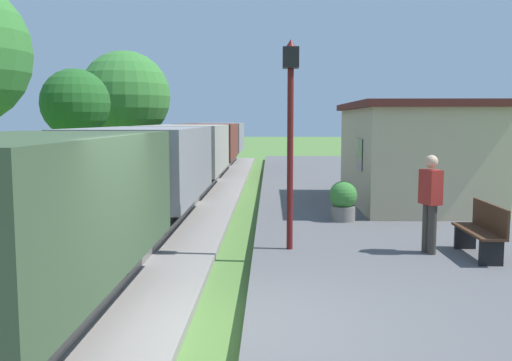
{
  "coord_description": "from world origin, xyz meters",
  "views": [
    {
      "loc": [
        0.5,
        -6.18,
        2.56
      ],
      "look_at": [
        0.14,
        8.17,
        1.01
      ],
      "focal_mm": 39.51,
      "sensor_mm": 36.0,
      "label": 1
    }
  ],
  "objects_px": {
    "tree_field_left": "(75,104)",
    "tree_field_distant": "(125,96)",
    "station_hut": "(412,153)",
    "bench_down_platform": "(371,172)",
    "bench_near_hut": "(482,229)",
    "person_waiting": "(430,200)",
    "lamp_post_near": "(290,106)",
    "potted_planter": "(343,200)",
    "freight_train": "(187,153)"
  },
  "relations": [
    {
      "from": "bench_down_platform",
      "to": "potted_planter",
      "type": "height_order",
      "value": "potted_planter"
    },
    {
      "from": "bench_near_hut",
      "to": "tree_field_left",
      "type": "height_order",
      "value": "tree_field_left"
    },
    {
      "from": "freight_train",
      "to": "station_hut",
      "type": "height_order",
      "value": "station_hut"
    },
    {
      "from": "station_hut",
      "to": "person_waiting",
      "type": "height_order",
      "value": "station_hut"
    },
    {
      "from": "bench_near_hut",
      "to": "tree_field_left",
      "type": "bearing_deg",
      "value": 130.13
    },
    {
      "from": "bench_near_hut",
      "to": "lamp_post_near",
      "type": "distance_m",
      "value": 3.87
    },
    {
      "from": "person_waiting",
      "to": "freight_train",
      "type": "bearing_deg",
      "value": -79.51
    },
    {
      "from": "person_waiting",
      "to": "tree_field_distant",
      "type": "distance_m",
      "value": 21.3
    },
    {
      "from": "bench_near_hut",
      "to": "lamp_post_near",
      "type": "relative_size",
      "value": 0.41
    },
    {
      "from": "bench_down_platform",
      "to": "tree_field_distant",
      "type": "xyz_separation_m",
      "value": [
        -10.86,
        8.38,
        3.01
      ]
    },
    {
      "from": "person_waiting",
      "to": "lamp_post_near",
      "type": "xyz_separation_m",
      "value": [
        -2.41,
        0.26,
        1.62
      ]
    },
    {
      "from": "freight_train",
      "to": "lamp_post_near",
      "type": "height_order",
      "value": "lamp_post_near"
    },
    {
      "from": "freight_train",
      "to": "potted_planter",
      "type": "relative_size",
      "value": 35.59
    },
    {
      "from": "bench_down_platform",
      "to": "lamp_post_near",
      "type": "relative_size",
      "value": 0.41
    },
    {
      "from": "bench_near_hut",
      "to": "lamp_post_near",
      "type": "xyz_separation_m",
      "value": [
        -3.23,
        0.51,
        2.08
      ]
    },
    {
      "from": "tree_field_left",
      "to": "potted_planter",
      "type": "bearing_deg",
      "value": -46.93
    },
    {
      "from": "person_waiting",
      "to": "lamp_post_near",
      "type": "distance_m",
      "value": 2.91
    },
    {
      "from": "station_hut",
      "to": "tree_field_distant",
      "type": "height_order",
      "value": "tree_field_distant"
    },
    {
      "from": "bench_near_hut",
      "to": "tree_field_distant",
      "type": "height_order",
      "value": "tree_field_distant"
    },
    {
      "from": "potted_planter",
      "to": "lamp_post_near",
      "type": "xyz_separation_m",
      "value": [
        -1.32,
        -2.88,
        2.08
      ]
    },
    {
      "from": "tree_field_distant",
      "to": "station_hut",
      "type": "bearing_deg",
      "value": -48.7
    },
    {
      "from": "tree_field_left",
      "to": "tree_field_distant",
      "type": "relative_size",
      "value": 0.78
    },
    {
      "from": "freight_train",
      "to": "tree_field_left",
      "type": "distance_m",
      "value": 6.61
    },
    {
      "from": "potted_planter",
      "to": "bench_down_platform",
      "type": "bearing_deg",
      "value": 74.95
    },
    {
      "from": "bench_down_platform",
      "to": "tree_field_left",
      "type": "height_order",
      "value": "tree_field_left"
    },
    {
      "from": "tree_field_distant",
      "to": "lamp_post_near",
      "type": "bearing_deg",
      "value": -67.4
    },
    {
      "from": "bench_near_hut",
      "to": "tree_field_left",
      "type": "xyz_separation_m",
      "value": [
        -11.64,
        13.81,
        2.51
      ]
    },
    {
      "from": "person_waiting",
      "to": "bench_down_platform",
      "type": "bearing_deg",
      "value": -113.94
    },
    {
      "from": "station_hut",
      "to": "potted_planter",
      "type": "distance_m",
      "value": 3.64
    },
    {
      "from": "person_waiting",
      "to": "tree_field_left",
      "type": "height_order",
      "value": "tree_field_left"
    },
    {
      "from": "tree_field_left",
      "to": "bench_near_hut",
      "type": "bearing_deg",
      "value": -49.87
    },
    {
      "from": "person_waiting",
      "to": "lamp_post_near",
      "type": "height_order",
      "value": "lamp_post_near"
    },
    {
      "from": "potted_planter",
      "to": "tree_field_left",
      "type": "xyz_separation_m",
      "value": [
        -9.74,
        10.41,
        2.51
      ]
    },
    {
      "from": "potted_planter",
      "to": "tree_field_distant",
      "type": "height_order",
      "value": "tree_field_distant"
    },
    {
      "from": "bench_down_platform",
      "to": "tree_field_distant",
      "type": "distance_m",
      "value": 14.05
    },
    {
      "from": "freight_train",
      "to": "potted_planter",
      "type": "bearing_deg",
      "value": -55.74
    },
    {
      "from": "lamp_post_near",
      "to": "bench_down_platform",
      "type": "bearing_deg",
      "value": 72.06
    },
    {
      "from": "freight_train",
      "to": "bench_down_platform",
      "type": "bearing_deg",
      "value": 3.19
    },
    {
      "from": "freight_train",
      "to": "potted_planter",
      "type": "distance_m",
      "value": 8.15
    },
    {
      "from": "bench_down_platform",
      "to": "person_waiting",
      "type": "xyz_separation_m",
      "value": [
        -0.82,
        -10.22,
        0.46
      ]
    },
    {
      "from": "station_hut",
      "to": "tree_field_distant",
      "type": "bearing_deg",
      "value": 131.3
    },
    {
      "from": "freight_train",
      "to": "bench_near_hut",
      "type": "distance_m",
      "value": 12.03
    },
    {
      "from": "bench_down_platform",
      "to": "person_waiting",
      "type": "distance_m",
      "value": 10.26
    },
    {
      "from": "person_waiting",
      "to": "tree_field_left",
      "type": "distance_m",
      "value": 17.47
    },
    {
      "from": "bench_near_hut",
      "to": "bench_down_platform",
      "type": "bearing_deg",
      "value": 90.0
    },
    {
      "from": "tree_field_distant",
      "to": "person_waiting",
      "type": "bearing_deg",
      "value": -61.63
    },
    {
      "from": "station_hut",
      "to": "bench_near_hut",
      "type": "distance_m",
      "value": 6.2
    },
    {
      "from": "person_waiting",
      "to": "potted_planter",
      "type": "distance_m",
      "value": 3.36
    },
    {
      "from": "station_hut",
      "to": "tree_field_left",
      "type": "bearing_deg",
      "value": 147.28
    },
    {
      "from": "tree_field_left",
      "to": "tree_field_distant",
      "type": "height_order",
      "value": "tree_field_distant"
    }
  ]
}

